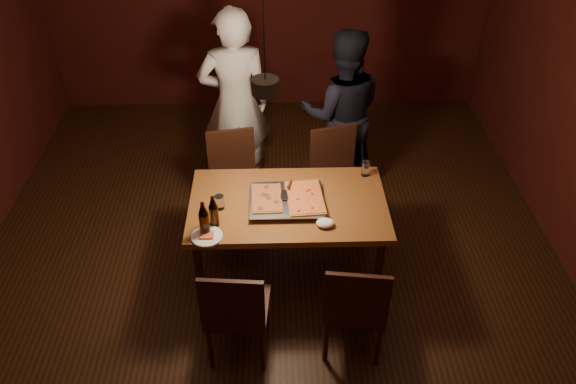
{
  "coord_description": "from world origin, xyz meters",
  "views": [
    {
      "loc": [
        0.06,
        -3.28,
        3.41
      ],
      "look_at": [
        0.15,
        0.05,
        0.85
      ],
      "focal_mm": 35.0,
      "sensor_mm": 36.0,
      "label": 1
    }
  ],
  "objects_px": {
    "dining_table": "(288,210)",
    "beer_bottle_b": "(214,211)",
    "pendant_lamp": "(265,85)",
    "beer_bottle_a": "(204,219)",
    "pizza_tray": "(286,201)",
    "diner_white": "(235,103)",
    "chair_near_left": "(235,307)",
    "chair_far_left": "(234,171)",
    "chair_far_right": "(336,168)",
    "plate_slice": "(207,236)",
    "diner_dark": "(342,113)",
    "chair_near_right": "(355,301)"
  },
  "relations": [
    {
      "from": "dining_table",
      "to": "beer_bottle_b",
      "type": "bearing_deg",
      "value": -155.65
    },
    {
      "from": "chair_far_right",
      "to": "diner_white",
      "type": "xyz_separation_m",
      "value": [
        -0.9,
        0.54,
        0.37
      ]
    },
    {
      "from": "pizza_tray",
      "to": "pendant_lamp",
      "type": "relative_size",
      "value": 0.5
    },
    {
      "from": "dining_table",
      "to": "beer_bottle_a",
      "type": "bearing_deg",
      "value": -150.67
    },
    {
      "from": "chair_far_right",
      "to": "diner_white",
      "type": "bearing_deg",
      "value": -45.81
    },
    {
      "from": "dining_table",
      "to": "chair_far_left",
      "type": "distance_m",
      "value": 0.87
    },
    {
      "from": "chair_near_right",
      "to": "beer_bottle_a",
      "type": "bearing_deg",
      "value": 162.61
    },
    {
      "from": "chair_far_left",
      "to": "diner_dark",
      "type": "bearing_deg",
      "value": -163.93
    },
    {
      "from": "chair_near_right",
      "to": "beer_bottle_b",
      "type": "distance_m",
      "value": 1.17
    },
    {
      "from": "chair_far_right",
      "to": "pizza_tray",
      "type": "bearing_deg",
      "value": 44.0
    },
    {
      "from": "dining_table",
      "to": "plate_slice",
      "type": "bearing_deg",
      "value": -147.02
    },
    {
      "from": "chair_far_left",
      "to": "chair_far_right",
      "type": "xyz_separation_m",
      "value": [
        0.91,
        0.02,
        0.0
      ]
    },
    {
      "from": "dining_table",
      "to": "pendant_lamp",
      "type": "bearing_deg",
      "value": -161.89
    },
    {
      "from": "pizza_tray",
      "to": "diner_dark",
      "type": "relative_size",
      "value": 0.34
    },
    {
      "from": "chair_far_right",
      "to": "diner_dark",
      "type": "height_order",
      "value": "diner_dark"
    },
    {
      "from": "plate_slice",
      "to": "pizza_tray",
      "type": "bearing_deg",
      "value": 32.28
    },
    {
      "from": "dining_table",
      "to": "beer_bottle_a",
      "type": "relative_size",
      "value": 5.46
    },
    {
      "from": "plate_slice",
      "to": "chair_near_left",
      "type": "bearing_deg",
      "value": -65.39
    },
    {
      "from": "chair_near_left",
      "to": "diner_white",
      "type": "bearing_deg",
      "value": 97.19
    },
    {
      "from": "chair_near_left",
      "to": "diner_white",
      "type": "relative_size",
      "value": 0.27
    },
    {
      "from": "diner_dark",
      "to": "diner_white",
      "type": "bearing_deg",
      "value": -1.65
    },
    {
      "from": "chair_far_right",
      "to": "pizza_tray",
      "type": "height_order",
      "value": "chair_far_right"
    },
    {
      "from": "chair_far_left",
      "to": "pendant_lamp",
      "type": "relative_size",
      "value": 0.45
    },
    {
      "from": "dining_table",
      "to": "chair_near_right",
      "type": "xyz_separation_m",
      "value": [
        0.43,
        -0.81,
        -0.14
      ]
    },
    {
      "from": "chair_far_left",
      "to": "beer_bottle_b",
      "type": "bearing_deg",
      "value": 74.59
    },
    {
      "from": "beer_bottle_a",
      "to": "plate_slice",
      "type": "height_order",
      "value": "beer_bottle_a"
    },
    {
      "from": "chair_near_left",
      "to": "dining_table",
      "type": "bearing_deg",
      "value": 70.95
    },
    {
      "from": "chair_far_left",
      "to": "dining_table",
      "type": "bearing_deg",
      "value": 111.49
    },
    {
      "from": "dining_table",
      "to": "chair_near_left",
      "type": "xyz_separation_m",
      "value": [
        -0.37,
        -0.83,
        -0.14
      ]
    },
    {
      "from": "pizza_tray",
      "to": "beer_bottle_b",
      "type": "relative_size",
      "value": 2.16
    },
    {
      "from": "beer_bottle_b",
      "to": "pendant_lamp",
      "type": "height_order",
      "value": "pendant_lamp"
    },
    {
      "from": "chair_near_right",
      "to": "diner_white",
      "type": "xyz_separation_m",
      "value": [
        -0.88,
        2.09,
        0.37
      ]
    },
    {
      "from": "dining_table",
      "to": "chair_near_left",
      "type": "distance_m",
      "value": 0.92
    },
    {
      "from": "chair_near_right",
      "to": "diner_dark",
      "type": "xyz_separation_m",
      "value": [
        0.1,
        2.04,
        0.28
      ]
    },
    {
      "from": "dining_table",
      "to": "plate_slice",
      "type": "height_order",
      "value": "plate_slice"
    },
    {
      "from": "chair_near_right",
      "to": "diner_white",
      "type": "distance_m",
      "value": 2.3
    },
    {
      "from": "chair_far_right",
      "to": "beer_bottle_a",
      "type": "distance_m",
      "value": 1.54
    },
    {
      "from": "pendant_lamp",
      "to": "chair_far_right",
      "type": "bearing_deg",
      "value": 53.2
    },
    {
      "from": "beer_bottle_a",
      "to": "diner_white",
      "type": "xyz_separation_m",
      "value": [
        0.14,
        1.62,
        0.02
      ]
    },
    {
      "from": "beer_bottle_b",
      "to": "chair_far_left",
      "type": "bearing_deg",
      "value": 85.6
    },
    {
      "from": "dining_table",
      "to": "diner_dark",
      "type": "distance_m",
      "value": 1.35
    },
    {
      "from": "chair_near_left",
      "to": "pendant_lamp",
      "type": "relative_size",
      "value": 0.44
    },
    {
      "from": "dining_table",
      "to": "beer_bottle_b",
      "type": "relative_size",
      "value": 5.9
    },
    {
      "from": "pizza_tray",
      "to": "dining_table",
      "type": "bearing_deg",
      "value": 60.55
    },
    {
      "from": "pizza_tray",
      "to": "diner_white",
      "type": "bearing_deg",
      "value": 113.96
    },
    {
      "from": "dining_table",
      "to": "chair_near_left",
      "type": "height_order",
      "value": "chair_near_left"
    },
    {
      "from": "chair_far_left",
      "to": "plate_slice",
      "type": "height_order",
      "value": "chair_far_left"
    },
    {
      "from": "beer_bottle_b",
      "to": "diner_dark",
      "type": "relative_size",
      "value": 0.16
    },
    {
      "from": "beer_bottle_a",
      "to": "beer_bottle_b",
      "type": "bearing_deg",
      "value": 57.19
    },
    {
      "from": "beer_bottle_b",
      "to": "pendant_lamp",
      "type": "relative_size",
      "value": 0.23
    }
  ]
}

